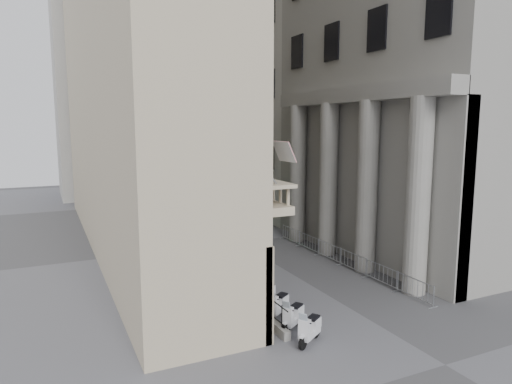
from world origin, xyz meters
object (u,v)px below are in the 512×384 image
(info_kiosk, at_px, (184,218))
(pedestrian_b, at_px, (231,207))
(street_lamp, at_px, (158,170))
(pedestrian_a, at_px, (205,208))
(scooter_0, at_px, (310,343))
(security_tent, at_px, (156,188))

(info_kiosk, distance_m, pedestrian_b, 6.44)
(street_lamp, xyz_separation_m, pedestrian_a, (4.80, 1.98, -4.00))
(scooter_0, distance_m, security_tent, 26.65)
(pedestrian_a, bearing_deg, security_tent, -21.32)
(street_lamp, bearing_deg, security_tent, 83.22)
(scooter_0, xyz_separation_m, street_lamp, (-0.32, 24.04, 4.81))
(street_lamp, bearing_deg, scooter_0, -89.32)
(security_tent, xyz_separation_m, info_kiosk, (1.11, -5.28, -1.92))
(info_kiosk, bearing_deg, street_lamp, 138.74)
(security_tent, relative_size, pedestrian_b, 2.27)
(security_tent, bearing_deg, street_lamp, -96.70)
(scooter_0, xyz_separation_m, security_tent, (-0.04, 26.49, 2.94))
(security_tent, height_order, info_kiosk, security_tent)
(pedestrian_b, bearing_deg, scooter_0, 118.70)
(security_tent, distance_m, pedestrian_b, 7.16)
(street_lamp, relative_size, pedestrian_a, 4.95)
(security_tent, bearing_deg, pedestrian_b, -16.19)
(info_kiosk, bearing_deg, scooter_0, -70.41)
(street_lamp, height_order, info_kiosk, street_lamp)
(scooter_0, bearing_deg, pedestrian_a, -42.35)
(info_kiosk, bearing_deg, security_tent, 124.33)
(scooter_0, distance_m, pedestrian_a, 26.42)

